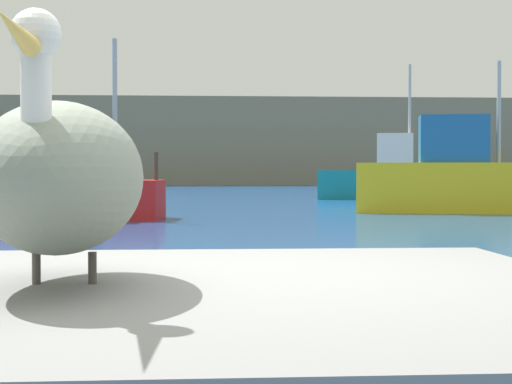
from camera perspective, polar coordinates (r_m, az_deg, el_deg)
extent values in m
cube|color=#7F755B|center=(75.68, -3.99, 3.18)|extent=(140.00, 13.99, 7.02)
ellipsoid|color=gray|center=(3.05, -12.58, 0.91)|extent=(0.58, 1.19, 0.52)
cylinder|color=white|center=(2.66, -14.12, 5.76)|extent=(0.09, 0.09, 0.30)
sphere|color=white|center=(2.68, -14.15, 9.95)|extent=(0.15, 0.15, 0.15)
cone|color=gold|center=(2.41, -15.43, 10.17)|extent=(0.07, 0.40, 0.09)
cylinder|color=#4C4742|center=(3.12, -10.60, -4.88)|extent=(0.03, 0.03, 0.11)
cylinder|color=#4C4742|center=(3.15, -14.11, -4.84)|extent=(0.03, 0.03, 0.11)
cube|color=teal|center=(37.05, 7.76, 0.47)|extent=(4.89, 2.33, 1.23)
cube|color=silver|center=(37.04, 9.05, 2.60)|extent=(1.66, 1.26, 1.54)
cylinder|color=#B2B2B2|center=(37.10, 9.97, 4.82)|extent=(0.12, 0.12, 4.41)
cylinder|color=#3F382D|center=(37.05, 11.27, 1.95)|extent=(0.10, 0.10, 0.70)
cube|color=yellow|center=(25.93, 12.17, 0.27)|extent=(5.27, 2.55, 1.45)
cube|color=#1E6099|center=(25.96, 12.72, 3.38)|extent=(2.15, 1.68, 1.36)
cylinder|color=#B2B2B2|center=(26.14, 15.53, 5.05)|extent=(0.12, 0.12, 2.92)
cube|color=red|center=(22.68, -13.45, -0.48)|extent=(5.93, 2.43, 0.99)
cube|color=#1E6099|center=(22.55, -12.25, 2.82)|extent=(1.64, 1.65, 1.61)
cylinder|color=#B2B2B2|center=(22.33, -9.17, 5.33)|extent=(0.12, 0.12, 3.55)
cylinder|color=#3F382D|center=(22.11, -6.51, 1.69)|extent=(0.10, 0.10, 0.70)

